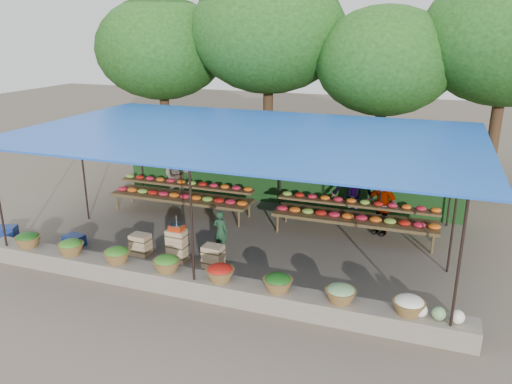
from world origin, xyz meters
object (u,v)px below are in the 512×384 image
(crate_counter, at_px, (177,248))
(blue_crate_front, at_px, (6,232))
(weighing_scale, at_px, (177,227))
(blue_crate_back, at_px, (74,240))
(vendor_seated, at_px, (220,231))

(crate_counter, xyz_separation_m, blue_crate_front, (-4.80, -0.32, -0.16))
(weighing_scale, bearing_deg, blue_crate_back, -177.21)
(vendor_seated, height_order, blue_crate_back, vendor_seated)
(vendor_seated, distance_m, blue_crate_front, 5.68)
(crate_counter, distance_m, vendor_seated, 1.13)
(crate_counter, height_order, blue_crate_front, crate_counter)
(weighing_scale, xyz_separation_m, blue_crate_front, (-4.83, -0.32, -0.70))
(blue_crate_front, distance_m, blue_crate_back, 2.01)
(crate_counter, height_order, weighing_scale, weighing_scale)
(blue_crate_back, bearing_deg, crate_counter, 10.06)
(crate_counter, bearing_deg, blue_crate_front, -176.24)
(crate_counter, distance_m, blue_crate_front, 4.81)
(blue_crate_front, xyz_separation_m, blue_crate_back, (2.00, 0.18, -0.01))
(weighing_scale, relative_size, blue_crate_back, 0.74)
(weighing_scale, distance_m, blue_crate_front, 4.89)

